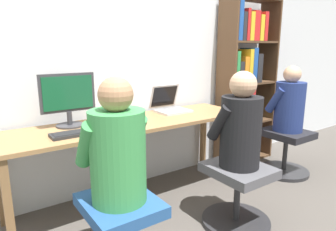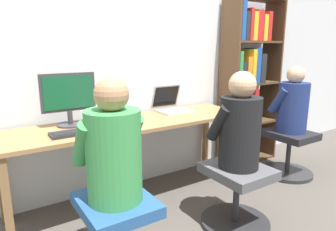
# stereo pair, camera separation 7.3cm
# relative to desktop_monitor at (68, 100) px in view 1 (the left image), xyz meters

# --- Properties ---
(ground_plane) EXTENTS (14.00, 14.00, 0.00)m
(ground_plane) POSITION_rel_desktop_monitor_xyz_m (0.49, -0.44, -0.95)
(ground_plane) COLOR #4C4742
(wall_back) EXTENTS (10.00, 0.05, 2.60)m
(wall_back) POSITION_rel_desktop_monitor_xyz_m (0.49, 0.22, 0.35)
(wall_back) COLOR silver
(wall_back) RESTS_ON ground_plane
(desk) EXTENTS (2.11, 0.59, 0.73)m
(desk) POSITION_rel_desktop_monitor_xyz_m (0.49, -0.14, -0.28)
(desk) COLOR olive
(desk) RESTS_ON ground_plane
(desktop_monitor) EXTENTS (0.42, 0.21, 0.42)m
(desktop_monitor) POSITION_rel_desktop_monitor_xyz_m (0.00, 0.00, 0.00)
(desktop_monitor) COLOR #333338
(desktop_monitor) RESTS_ON desk
(laptop) EXTENTS (0.31, 0.32, 0.25)m
(laptop) POSITION_rel_desktop_monitor_xyz_m (0.98, 0.02, -0.16)
(laptop) COLOR #B7B7BC
(laptop) RESTS_ON desk
(keyboard) EXTENTS (0.43, 0.14, 0.03)m
(keyboard) POSITION_rel_desktop_monitor_xyz_m (-0.00, -0.27, -0.20)
(keyboard) COLOR #232326
(keyboard) RESTS_ON desk
(computer_mouse_by_keyboard) EXTENTS (0.06, 0.10, 0.04)m
(computer_mouse_by_keyboard) POSITION_rel_desktop_monitor_xyz_m (0.29, -0.28, -0.19)
(computer_mouse_by_keyboard) COLOR black
(computer_mouse_by_keyboard) RESTS_ON desk
(office_chair_right) EXTENTS (0.53, 0.53, 0.48)m
(office_chair_right) POSITION_rel_desktop_monitor_xyz_m (0.96, -0.90, -0.69)
(office_chair_right) COLOR #262628
(office_chair_right) RESTS_ON ground_plane
(person_at_monitor) EXTENTS (0.39, 0.35, 0.71)m
(person_at_monitor) POSITION_rel_desktop_monitor_xyz_m (0.00, -0.85, -0.16)
(person_at_monitor) COLOR #388C47
(person_at_monitor) RESTS_ON office_chair_left
(person_at_laptop) EXTENTS (0.36, 0.33, 0.70)m
(person_at_laptop) POSITION_rel_desktop_monitor_xyz_m (0.96, -0.89, -0.16)
(person_at_laptop) COLOR black
(person_at_laptop) RESTS_ON office_chair_right
(bookshelf) EXTENTS (0.72, 0.29, 1.88)m
(bookshelf) POSITION_rel_desktop_monitor_xyz_m (1.99, -0.00, 0.02)
(bookshelf) COLOR #513823
(bookshelf) RESTS_ON ground_plane
(office_chair_side) EXTENTS (0.53, 0.53, 0.48)m
(office_chair_side) POSITION_rel_desktop_monitor_xyz_m (2.12, -0.52, -0.69)
(office_chair_side) COLOR #262628
(office_chair_side) RESTS_ON ground_plane
(person_near_shelf) EXTENTS (0.37, 0.33, 0.68)m
(person_near_shelf) POSITION_rel_desktop_monitor_xyz_m (2.12, -0.51, -0.17)
(person_near_shelf) COLOR navy
(person_near_shelf) RESTS_ON office_chair_side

